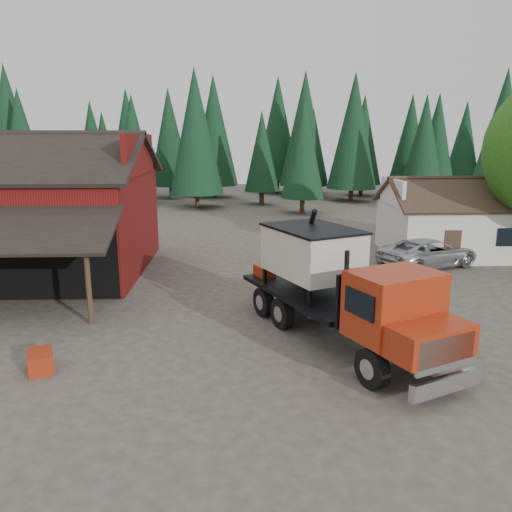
{
  "coord_description": "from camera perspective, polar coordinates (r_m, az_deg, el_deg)",
  "views": [
    {
      "loc": [
        -0.1,
        -15.8,
        6.81
      ],
      "look_at": [
        0.73,
        5.28,
        1.8
      ],
      "focal_mm": 35.0,
      "sensor_mm": 36.0,
      "label": 1
    }
  ],
  "objects": [
    {
      "name": "near_pine_c",
      "position": [
        47.29,
        26.24,
        12.13
      ],
      "size": [
        4.84,
        4.84,
        12.4
      ],
      "color": "#382619",
      "rests_on": "ground"
    },
    {
      "name": "near_pine_b",
      "position": [
        46.22,
        5.45,
        12.16
      ],
      "size": [
        3.96,
        3.96,
        10.4
      ],
      "color": "#382619",
      "rests_on": "ground"
    },
    {
      "name": "conifer_backdrop",
      "position": [
        58.2,
        -2.15,
        6.63
      ],
      "size": [
        76.0,
        16.0,
        16.0
      ],
      "primitive_type": null,
      "color": "black",
      "rests_on": "ground"
    },
    {
      "name": "farmhouse",
      "position": [
        32.06,
        21.94,
        3.16
      ],
      "size": [
        8.6,
        6.42,
        4.65
      ],
      "color": "silver",
      "rests_on": "ground"
    },
    {
      "name": "red_barn",
      "position": [
        28.23,
        -25.0,
        3.71
      ],
      "size": [
        12.8,
        13.63,
        7.18
      ],
      "color": "maroon",
      "rests_on": "ground"
    },
    {
      "name": "equip_box",
      "position": [
        16.54,
        -23.39,
        -10.99
      ],
      "size": [
        1.07,
        1.28,
        0.6
      ],
      "primitive_type": "cube",
      "rotation": [
        0.0,
        0.0,
        0.4
      ],
      "color": "maroon",
      "rests_on": "ground"
    },
    {
      "name": "ground",
      "position": [
        17.21,
        -1.76,
        -9.96
      ],
      "size": [
        120.0,
        120.0,
        0.0
      ],
      "primitive_type": "plane",
      "color": "#423D34",
      "rests_on": "ground"
    },
    {
      "name": "feed_truck",
      "position": [
        17.0,
        9.43,
        -3.25
      ],
      "size": [
        6.27,
        9.69,
        4.29
      ],
      "rotation": [
        0.0,
        0.0,
        0.43
      ],
      "color": "black",
      "rests_on": "ground"
    },
    {
      "name": "near_pine_d",
      "position": [
        49.96,
        -6.94,
        13.94
      ],
      "size": [
        5.28,
        5.28,
        13.4
      ],
      "color": "#382619",
      "rests_on": "ground"
    },
    {
      "name": "silver_car",
      "position": [
        28.44,
        19.11,
        0.39
      ],
      "size": [
        6.25,
        4.79,
        1.58
      ],
      "primitive_type": "imported",
      "rotation": [
        0.0,
        0.0,
        2.01
      ],
      "color": "#B8BAC1",
      "rests_on": "ground"
    }
  ]
}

